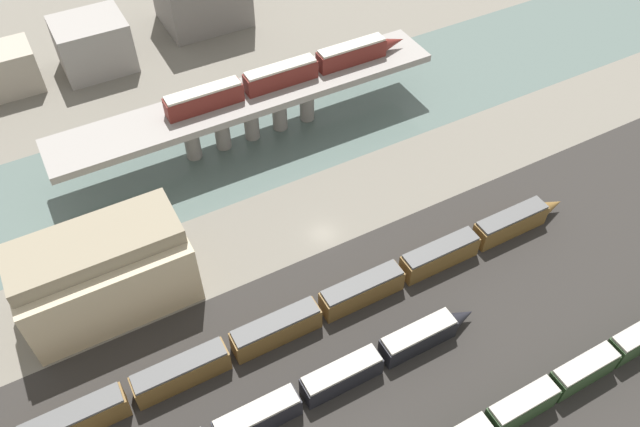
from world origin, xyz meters
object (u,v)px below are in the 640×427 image
object	(u,v)px
train_yard_mid	(311,391)
train_yard_far	(286,325)
warehouse_building	(104,271)
train_yard_near	(617,351)
train_on_bridge	(289,73)

from	to	relation	value
train_yard_mid	train_yard_far	xyz separation A→B (m)	(1.50, 9.69, 0.21)
train_yard_mid	warehouse_building	world-z (taller)	warehouse_building
train_yard_near	train_yard_mid	bearing A→B (deg)	159.41
train_yard_near	train_yard_far	size ratio (longest dim) A/B	0.65
train_yard_mid	train_yard_far	world-z (taller)	train_yard_far
train_yard_far	warehouse_building	bearing A→B (deg)	138.14
train_on_bridge	train_yard_mid	xyz separation A→B (m)	(-21.72, -48.60, -9.17)
train_yard_near	warehouse_building	size ratio (longest dim) A/B	2.77
train_yard_near	train_yard_far	world-z (taller)	train_yard_near
train_yard_near	warehouse_building	xyz separation A→B (m)	(-53.61, 40.04, 4.03)
train_on_bridge	warehouse_building	world-z (taller)	train_on_bridge
train_on_bridge	warehouse_building	distance (m)	44.97
warehouse_building	train_on_bridge	bearing A→B (deg)	29.93
warehouse_building	train_yard_near	bearing A→B (deg)	-36.76
train_on_bridge	train_yard_near	world-z (taller)	train_on_bridge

